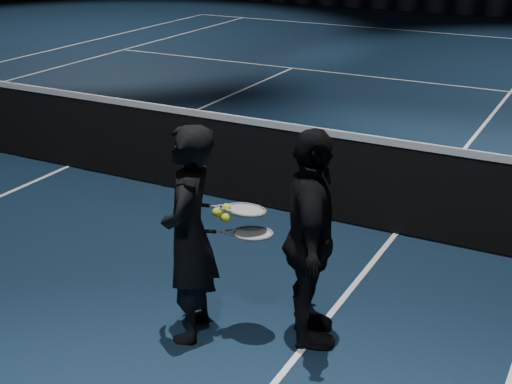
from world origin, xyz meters
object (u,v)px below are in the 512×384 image
player_a (189,235)px  racket_lower (253,233)px  racket_upper (246,210)px  player_b (310,240)px  tennis_balls (225,214)px

player_a → racket_lower: (0.42, 0.17, 0.03)m
racket_upper → player_a: bearing=-178.3°
racket_upper → racket_lower: bearing=-42.7°
player_a → player_b: (0.79, 0.32, 0.00)m
player_a → racket_lower: player_a is taller
player_b → tennis_balls: bearing=84.6°
racket_lower → tennis_balls: 0.24m
player_b → racket_lower: (-0.37, -0.15, 0.03)m
player_a → player_b: 0.85m
player_a → racket_lower: size_ratio=2.35×
player_a → racket_lower: 0.45m
player_b → racket_upper: size_ratio=2.35×
player_a → racket_upper: 0.44m
player_b → racket_upper: 0.49m
player_a → racket_upper: bearing=99.6°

